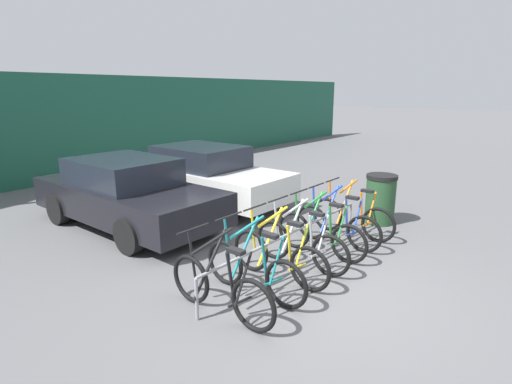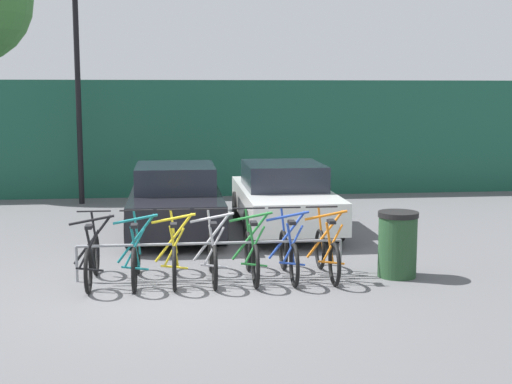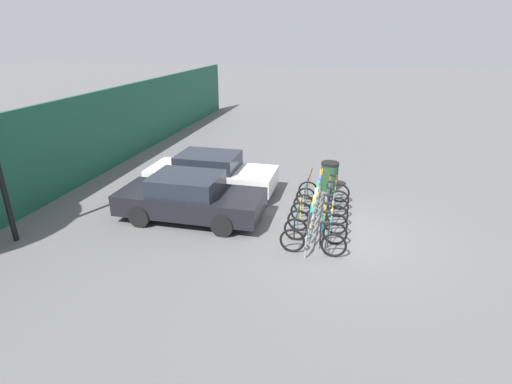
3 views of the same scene
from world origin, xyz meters
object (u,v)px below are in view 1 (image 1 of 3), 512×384
object	(u,v)px
bicycle_teal	(254,270)
bicycle_yellow	(279,256)
car_black	(127,193)
trash_bin	(380,199)
bicycle_green	(320,234)
bike_rack	(292,236)
bicycle_blue	(337,225)
bicycle_black	(220,288)
bicycle_orange	(352,217)
bicycle_silver	(301,244)
car_white	(204,175)

from	to	relation	value
bicycle_teal	bicycle_yellow	size ratio (longest dim) A/B	1.00
car_black	trash_bin	bearing A→B (deg)	-48.99
bicycle_green	trash_bin	xyz separation A→B (m)	(2.28, -0.11, 0.14)
bike_rack	bicycle_blue	world-z (taller)	bicycle_blue
bicycle_teal	trash_bin	xyz separation A→B (m)	(4.05, -0.11, 0.14)
bicycle_black	bicycle_blue	world-z (taller)	same
bicycle_yellow	bicycle_blue	world-z (taller)	same
bike_rack	bicycle_green	xyz separation A→B (m)	(0.62, -0.15, -0.11)
bicycle_black	car_black	world-z (taller)	car_black
trash_bin	bicycle_green	bearing A→B (deg)	177.32
bicycle_teal	bicycle_orange	size ratio (longest dim) A/B	1.00
bicycle_teal	bicycle_orange	bearing A→B (deg)	-1.25
bicycle_silver	car_white	xyz separation A→B (m)	(1.72, 3.94, 0.31)
car_white	bicycle_yellow	bearing A→B (deg)	-120.32
car_white	trash_bin	size ratio (longest dim) A/B	4.33
bicycle_orange	car_black	size ratio (longest dim) A/B	0.39
bike_rack	bicycle_orange	xyz separation A→B (m)	(1.80, -0.15, -0.11)
bike_rack	trash_bin	world-z (taller)	trash_bin
bike_rack	bicycle_silver	xyz separation A→B (m)	(0.01, -0.15, -0.11)
bicycle_black	car_white	xyz separation A→B (m)	(3.53, 3.94, 0.31)
bicycle_black	bicycle_orange	xyz separation A→B (m)	(3.60, 0.00, 0.00)
bicycle_blue	trash_bin	world-z (taller)	bicycle_blue
bicycle_green	car_black	world-z (taller)	car_black
car_white	trash_bin	world-z (taller)	car_white
bicycle_teal	car_black	world-z (taller)	car_black
bike_rack	car_black	bearing A→B (deg)	98.09
car_white	trash_bin	bearing A→B (deg)	-73.90
car_black	trash_bin	size ratio (longest dim) A/B	4.22
bike_rack	bicycle_teal	size ratio (longest dim) A/B	2.43
bicycle_green	car_white	distance (m)	4.11
bicycle_black	car_black	distance (m)	4.05
bicycle_yellow	bicycle_silver	bearing A→B (deg)	-0.94
bike_rack	bicycle_yellow	size ratio (longest dim) A/B	2.43
car_black	car_white	distance (m)	2.26
bicycle_teal	bicycle_silver	size ratio (longest dim) A/B	1.00
car_black	trash_bin	xyz separation A→B (m)	(3.42, -3.94, -0.17)
bicycle_teal	bicycle_orange	xyz separation A→B (m)	(2.95, 0.00, 0.00)
bicycle_blue	trash_bin	xyz separation A→B (m)	(1.71, -0.11, 0.14)
bicycle_black	trash_bin	distance (m)	4.71
car_black	bicycle_orange	bearing A→B (deg)	-58.75
car_white	bicycle_teal	bearing A→B (deg)	-126.16
bike_rack	bicycle_black	xyz separation A→B (m)	(-1.80, -0.15, -0.11)
bicycle_blue	bicycle_orange	bearing A→B (deg)	1.81
bicycle_yellow	bicycle_green	world-z (taller)	same
bicycle_orange	car_white	bearing A→B (deg)	93.55
bicycle_black	trash_bin	bearing A→B (deg)	-1.61
bicycle_orange	bicycle_green	bearing A→B (deg)	-177.46
bike_rack	bicycle_green	world-z (taller)	bicycle_green
bicycle_silver	bicycle_green	world-z (taller)	same
bicycle_silver	bicycle_green	size ratio (longest dim) A/B	1.00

